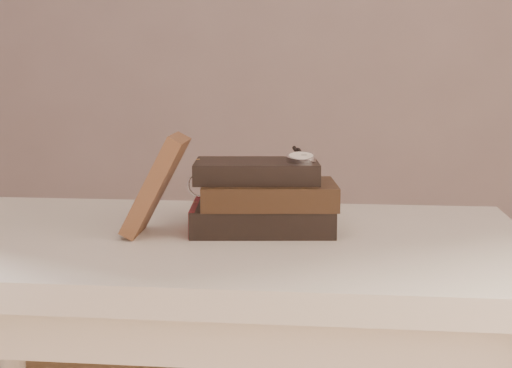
# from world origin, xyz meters

# --- Properties ---
(table) EXTENTS (1.00, 0.60, 0.75)m
(table) POSITION_xyz_m (0.00, 0.35, 0.66)
(table) COLOR beige
(table) RESTS_ON ground
(book_stack) EXTENTS (0.24, 0.18, 0.11)m
(book_stack) POSITION_xyz_m (0.08, 0.39, 0.80)
(book_stack) COLOR black
(book_stack) RESTS_ON table
(journal) EXTENTS (0.10, 0.11, 0.16)m
(journal) POSITION_xyz_m (-0.08, 0.34, 0.83)
(journal) COLOR #482B1B
(journal) RESTS_ON table
(pocket_watch) EXTENTS (0.05, 0.15, 0.02)m
(pocket_watch) POSITION_xyz_m (0.14, 0.39, 0.87)
(pocket_watch) COLOR silver
(pocket_watch) RESTS_ON book_stack
(eyeglasses) EXTENTS (0.10, 0.12, 0.04)m
(eyeglasses) POSITION_xyz_m (-0.00, 0.45, 0.81)
(eyeglasses) COLOR silver
(eyeglasses) RESTS_ON book_stack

